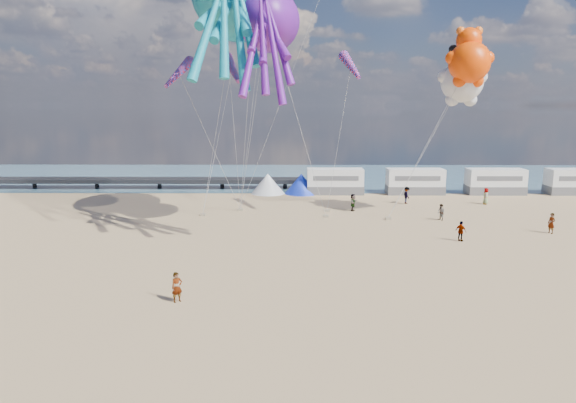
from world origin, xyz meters
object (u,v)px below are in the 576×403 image
(kite_panda, at_px, (462,81))
(windsock_right, at_px, (179,73))
(beachgoer_3, at_px, (461,231))
(kite_octopus_purple, at_px, (269,21))
(beachgoer_4, at_px, (353,202))
(motorhome_1, at_px, (415,181))
(motorhome_3, at_px, (576,182))
(windsock_mid, at_px, (351,66))
(kite_teddy_orange, at_px, (469,63))
(standing_person, at_px, (177,287))
(sandbag_c, at_px, (388,218))
(beachgoer_5, at_px, (551,223))
(motorhome_2, at_px, (495,181))
(sandbag_a, at_px, (203,215))
(tent_white, at_px, (268,184))
(sandbag_b, at_px, (326,216))
(windsock_left, at_px, (232,68))
(sandbag_e, at_px, (240,210))
(tent_blue, at_px, (301,184))
(beachgoer_2, at_px, (407,195))
(motorhome_0, at_px, (335,181))
(sandbag_d, at_px, (327,210))
(beachgoer_1, at_px, (441,212))

(kite_panda, bearing_deg, windsock_right, -155.88)
(beachgoer_3, bearing_deg, kite_octopus_purple, 38.10)
(beachgoer_4, bearing_deg, windsock_right, 136.20)
(beachgoer_4, bearing_deg, motorhome_1, -19.50)
(motorhome_3, bearing_deg, windsock_mid, -154.90)
(kite_panda, distance_m, kite_teddy_orange, 2.15)
(standing_person, distance_m, sandbag_c, 25.33)
(beachgoer_5, height_order, kite_octopus_purple, kite_octopus_purple)
(motorhome_2, xyz_separation_m, sandbag_a, (-32.58, -12.68, -1.39))
(sandbag_c, height_order, windsock_right, windsock_right)
(tent_white, distance_m, sandbag_b, 14.56)
(tent_white, xyz_separation_m, beachgoer_3, (15.99, -21.76, -0.40))
(motorhome_3, xyz_separation_m, windsock_left, (-39.12, -11.65, 12.22))
(sandbag_e, bearing_deg, beachgoer_5, -18.90)
(tent_white, bearing_deg, beachgoer_4, -48.55)
(standing_person, bearing_deg, sandbag_b, 29.32)
(kite_teddy_orange, bearing_deg, sandbag_c, -162.89)
(motorhome_3, xyz_separation_m, tent_blue, (-32.50, 0.00, -0.30))
(tent_white, relative_size, beachgoer_3, 2.51)
(tent_white, distance_m, beachgoer_2, 16.42)
(tent_white, distance_m, beachgoer_3, 27.01)
(motorhome_2, xyz_separation_m, beachgoer_4, (-18.01, -10.18, -0.64))
(tent_white, bearing_deg, motorhome_1, 0.00)
(standing_person, xyz_separation_m, sandbag_b, (9.29, 21.25, -0.71))
(motorhome_2, relative_size, sandbag_b, 13.20)
(tent_white, bearing_deg, motorhome_0, 0.00)
(kite_teddy_orange, bearing_deg, windsock_mid, -165.26)
(motorhome_0, height_order, tent_white, motorhome_0)
(kite_octopus_purple, bearing_deg, sandbag_b, 29.84)
(beachgoer_5, relative_size, kite_panda, 0.26)
(motorhome_0, height_order, sandbag_d, motorhome_0)
(motorhome_1, relative_size, sandbag_a, 13.20)
(tent_white, height_order, beachgoer_3, tent_white)
(motorhome_2, distance_m, sandbag_d, 23.19)
(kite_teddy_orange, xyz_separation_m, windsock_right, (-24.54, -2.99, -1.05))
(sandbag_d, distance_m, sandbag_e, 8.67)
(sandbag_d, bearing_deg, motorhome_2, 27.11)
(motorhome_1, xyz_separation_m, motorhome_2, (9.50, 0.00, 0.00))
(beachgoer_4, relative_size, sandbag_c, 3.44)
(beachgoer_1, xyz_separation_m, beachgoer_4, (-7.56, 4.22, 0.10))
(sandbag_c, bearing_deg, sandbag_e, 164.62)
(standing_person, relative_size, sandbag_c, 3.29)
(sandbag_c, bearing_deg, beachgoer_1, -4.45)
(standing_person, xyz_separation_m, beachgoer_3, (19.19, 12.66, -0.03))
(motorhome_0, relative_size, motorhome_1, 1.00)
(motorhome_1, xyz_separation_m, kite_panda, (0.69, -13.04, 11.00))
(kite_octopus_purple, bearing_deg, beachgoer_2, 24.10)
(tent_white, xyz_separation_m, sandbag_e, (-2.26, -10.15, -1.09))
(sandbag_b, xyz_separation_m, kite_teddy_orange, (12.11, -1.42, 13.89))
(motorhome_0, xyz_separation_m, beachgoer_1, (8.55, -14.40, -0.74))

